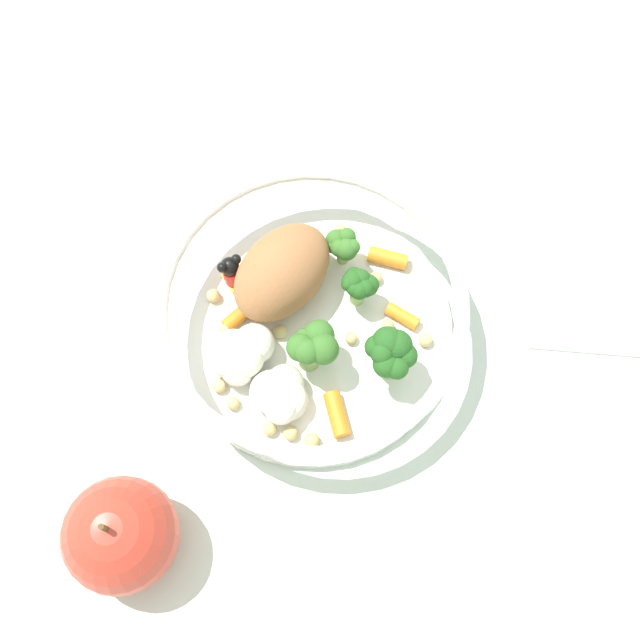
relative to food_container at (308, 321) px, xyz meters
name	(u,v)px	position (x,y,z in m)	size (l,w,h in m)	color
ground_plane	(312,331)	(0.00, 0.00, -0.03)	(2.40, 2.40, 0.00)	silver
food_container	(308,321)	(0.00, 0.00, 0.00)	(0.22, 0.22, 0.07)	white
loose_apple	(121,535)	(0.15, 0.12, 0.01)	(0.08, 0.08, 0.09)	#BC3828
folded_napkin	(599,277)	(-0.23, 0.01, -0.03)	(0.11, 0.13, 0.01)	white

